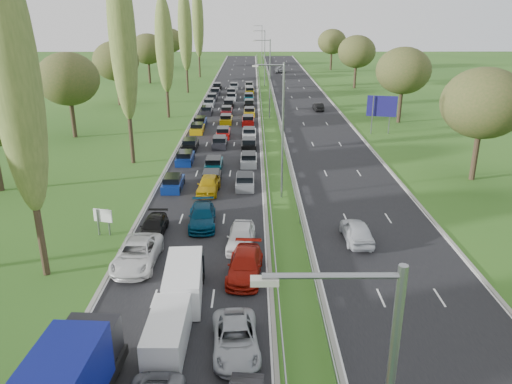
{
  "coord_description": "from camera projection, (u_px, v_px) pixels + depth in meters",
  "views": [
    {
      "loc": [
        1.9,
        0.39,
        16.15
      ],
      "look_at": [
        2.15,
        40.29,
        1.5
      ],
      "focal_mm": 35.0,
      "sensor_mm": 36.0,
      "label": 1
    }
  ],
  "objects": [
    {
      "name": "ground",
      "position": [
        269.0,
        116.0,
        80.31
      ],
      "size": [
        260.0,
        260.0,
        0.0
      ],
      "primitive_type": "plane",
      "color": "#285219",
      "rests_on": "ground"
    },
    {
      "name": "near_carriageway",
      "position": [
        228.0,
        113.0,
        82.62
      ],
      "size": [
        10.5,
        215.0,
        0.04
      ],
      "primitive_type": "cube",
      "color": "black",
      "rests_on": "ground"
    },
    {
      "name": "far_carriageway",
      "position": [
        309.0,
        113.0,
        82.7
      ],
      "size": [
        10.5,
        215.0,
        0.04
      ],
      "primitive_type": "cube",
      "color": "black",
      "rests_on": "ground"
    },
    {
      "name": "central_reservation",
      "position": [
        269.0,
        110.0,
        82.47
      ],
      "size": [
        2.36,
        215.0,
        0.32
      ],
      "color": "gray",
      "rests_on": "ground"
    },
    {
      "name": "lamp_columns",
      "position": [
        270.0,
        80.0,
        76.37
      ],
      "size": [
        0.18,
        140.18,
        12.0
      ],
      "color": "gray",
      "rests_on": "ground"
    },
    {
      "name": "poplar_row",
      "position": [
        150.0,
        40.0,
        64.85
      ],
      "size": [
        2.8,
        127.8,
        22.44
      ],
      "color": "#2D2116",
      "rests_on": "ground"
    },
    {
      "name": "woodland_left",
      "position": [
        58.0,
        83.0,
        61.2
      ],
      "size": [
        8.0,
        166.0,
        11.1
      ],
      "color": "#2D2116",
      "rests_on": "ground"
    },
    {
      "name": "woodland_right",
      "position": [
        421.0,
        78.0,
        65.26
      ],
      "size": [
        8.0,
        153.0,
        11.1
      ],
      "color": "#2D2116",
      "rests_on": "ground"
    },
    {
      "name": "traffic_queue_fill",
      "position": [
        226.0,
        117.0,
        77.68
      ],
      "size": [
        9.08,
        68.92,
        0.8
      ],
      "color": "navy",
      "rests_on": "ground"
    },
    {
      "name": "near_car_2",
      "position": [
        137.0,
        254.0,
        33.23
      ],
      "size": [
        2.79,
        5.8,
        1.59
      ],
      "primitive_type": "imported",
      "rotation": [
        0.0,
        0.0,
        -0.03
      ],
      "color": "silver",
      "rests_on": "near_carriageway"
    },
    {
      "name": "near_car_3",
      "position": [
        153.0,
        227.0,
        37.74
      ],
      "size": [
        1.88,
        4.5,
        1.3
      ],
      "primitive_type": "imported",
      "rotation": [
        0.0,
        0.0,
        -0.01
      ],
      "color": "black",
      "rests_on": "near_carriageway"
    },
    {
      "name": "near_car_7",
      "position": [
        202.0,
        216.0,
        39.41
      ],
      "size": [
        2.4,
        5.26,
        1.49
      ],
      "primitive_type": "imported",
      "rotation": [
        0.0,
        0.0,
        0.06
      ],
      "color": "#05314D",
      "rests_on": "near_carriageway"
    },
    {
      "name": "near_car_8",
      "position": [
        209.0,
        184.0,
        46.39
      ],
      "size": [
        2.18,
        4.8,
        1.6
      ],
      "primitive_type": "imported",
      "rotation": [
        0.0,
        0.0,
        -0.06
      ],
      "color": "#BA920C",
      "rests_on": "near_carriageway"
    },
    {
      "name": "near_car_10",
      "position": [
        236.0,
        339.0,
        24.84
      ],
      "size": [
        2.66,
        5.11,
        1.37
      ],
      "primitive_type": "imported",
      "rotation": [
        0.0,
        0.0,
        0.08
      ],
      "color": "#9DA0A6",
      "rests_on": "near_carriageway"
    },
    {
      "name": "near_car_11",
      "position": [
        245.0,
        265.0,
        31.85
      ],
      "size": [
        2.54,
        5.35,
        1.51
      ],
      "primitive_type": "imported",
      "rotation": [
        0.0,
        0.0,
        -0.08
      ],
      "color": "#941309",
      "rests_on": "near_carriageway"
    },
    {
      "name": "near_car_12",
      "position": [
        241.0,
        237.0,
        35.75
      ],
      "size": [
        2.21,
        4.84,
        1.61
      ],
      "primitive_type": "imported",
      "rotation": [
        0.0,
        0.0,
        -0.06
      ],
      "color": "white",
      "rests_on": "near_carriageway"
    },
    {
      "name": "far_car_0",
      "position": [
        357.0,
        231.0,
        36.64
      ],
      "size": [
        2.03,
        4.76,
        1.6
      ],
      "primitive_type": "imported",
      "rotation": [
        0.0,
        0.0,
        3.17
      ],
      "color": "silver",
      "rests_on": "far_carriageway"
    },
    {
      "name": "far_car_1",
      "position": [
        318.0,
        107.0,
        84.19
      ],
      "size": [
        1.59,
        4.04,
        1.31
      ],
      "primitive_type": "imported",
      "rotation": [
        0.0,
        0.0,
        3.19
      ],
      "color": "black",
      "rests_on": "far_carriageway"
    },
    {
      "name": "far_car_2",
      "position": [
        280.0,
        69.0,
        135.54
      ],
      "size": [
        2.79,
        5.73,
        1.57
      ],
      "primitive_type": "imported",
      "rotation": [
        0.0,
        0.0,
        3.11
      ],
      "color": "gray",
      "rests_on": "far_carriageway"
    },
    {
      "name": "white_van_front",
      "position": [
        168.0,
        331.0,
        24.98
      ],
      "size": [
        1.84,
        4.7,
        1.89
      ],
      "rotation": [
        0.0,
        0.0,
        -0.01
      ],
      "color": "silver",
      "rests_on": "near_carriageway"
    },
    {
      "name": "white_van_rear",
      "position": [
        184.0,
        280.0,
        29.53
      ],
      "size": [
        2.06,
        5.26,
        2.11
      ],
      "rotation": [
        0.0,
        0.0,
        0.06
      ],
      "color": "white",
      "rests_on": "near_carriageway"
    },
    {
      "name": "info_sign",
      "position": [
        103.0,
        218.0,
        37.48
      ],
      "size": [
        1.47,
        0.49,
        2.1
      ],
      "color": "gray",
      "rests_on": "ground"
    },
    {
      "name": "direction_sign",
      "position": [
        382.0,
        108.0,
        67.63
      ],
      "size": [
        3.92,
        0.99,
        5.2
      ],
      "color": "gray",
      "rests_on": "ground"
    }
  ]
}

